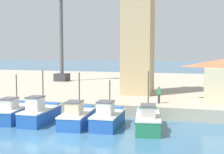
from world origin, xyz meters
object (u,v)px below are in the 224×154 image
at_px(fishing_boat_center, 148,120).
at_px(dock_worker_near_tower, 159,94).
at_px(fishing_boat_left_inner, 77,117).
at_px(fishing_boat_mid_left, 108,118).
at_px(fishing_boat_far_left, 14,112).
at_px(port_crane_near, 62,37).
at_px(fishing_boat_left_outer, 40,113).
at_px(clock_tower, 138,20).

height_order(fishing_boat_center, dock_worker_near_tower, fishing_boat_center).
bearing_deg(fishing_boat_center, fishing_boat_left_inner, -177.46).
bearing_deg(fishing_boat_mid_left, fishing_boat_left_inner, -176.43).
distance_m(fishing_boat_far_left, fishing_boat_center, 11.72).
xyz_separation_m(fishing_boat_far_left, port_crane_near, (-5.83, 22.25, 7.33)).
xyz_separation_m(fishing_boat_far_left, fishing_boat_left_inner, (5.97, -0.11, -0.03)).
relative_size(port_crane_near, dock_worker_near_tower, 11.03).
bearing_deg(fishing_boat_left_outer, dock_worker_near_tower, 32.03).
bearing_deg(dock_worker_near_tower, clock_tower, 119.66).
bearing_deg(dock_worker_near_tower, fishing_boat_mid_left, -120.35).
distance_m(fishing_boat_left_outer, dock_worker_near_tower, 10.91).
bearing_deg(fishing_boat_left_outer, fishing_boat_center, 1.68).
xyz_separation_m(fishing_boat_far_left, fishing_boat_center, (11.71, 0.15, -0.01)).
relative_size(fishing_boat_left_inner, dock_worker_near_tower, 3.13).
bearing_deg(fishing_boat_far_left, dock_worker_near_tower, 25.53).
bearing_deg(fishing_boat_left_outer, fishing_boat_mid_left, 1.66).
distance_m(fishing_boat_center, port_crane_near, 29.16).
relative_size(fishing_boat_left_outer, clock_tower, 0.28).
bearing_deg(fishing_boat_left_outer, fishing_boat_far_left, 177.37).
height_order(fishing_boat_mid_left, dock_worker_near_tower, fishing_boat_mid_left).
xyz_separation_m(clock_tower, port_crane_near, (-14.45, 11.06, -1.31)).
distance_m(fishing_boat_center, clock_tower, 14.36).
xyz_separation_m(fishing_boat_center, dock_worker_near_tower, (0.07, 5.48, 1.25)).
bearing_deg(fishing_boat_left_outer, port_crane_near, 110.64).
bearing_deg(fishing_boat_left_inner, dock_worker_near_tower, 44.60).
height_order(fishing_boat_left_inner, dock_worker_near_tower, fishing_boat_left_inner).
height_order(fishing_boat_left_inner, clock_tower, clock_tower).
bearing_deg(clock_tower, dock_worker_near_tower, -60.34).
relative_size(fishing_boat_far_left, fishing_boat_left_outer, 1.06).
relative_size(fishing_boat_left_inner, fishing_boat_center, 0.98).
relative_size(fishing_boat_center, dock_worker_near_tower, 3.21).
bearing_deg(fishing_boat_far_left, clock_tower, 52.37).
bearing_deg(fishing_boat_left_inner, fishing_boat_far_left, 178.97).
distance_m(fishing_boat_far_left, port_crane_near, 24.14).
bearing_deg(fishing_boat_far_left, fishing_boat_left_outer, -2.63).
relative_size(fishing_boat_far_left, fishing_boat_mid_left, 1.14).
distance_m(fishing_boat_far_left, clock_tower, 16.56).
distance_m(fishing_boat_left_inner, fishing_boat_mid_left, 2.56).
distance_m(port_crane_near, dock_worker_near_tower, 24.97).
distance_m(fishing_boat_far_left, fishing_boat_left_outer, 2.60).
relative_size(fishing_boat_far_left, port_crane_near, 0.29).
relative_size(fishing_boat_left_inner, fishing_boat_mid_left, 1.12).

